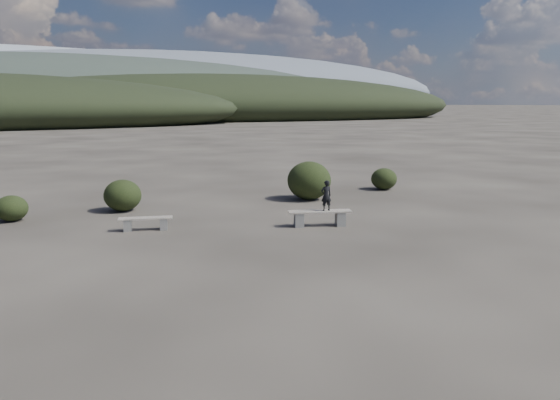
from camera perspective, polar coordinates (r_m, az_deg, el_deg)
name	(u,v)px	position (r m, az deg, el deg)	size (l,w,h in m)	color
ground	(311,274)	(12.64, 3.24, -7.75)	(1200.00, 1200.00, 0.00)	#2B2621
bench_left	(146,223)	(17.26, -13.86, -2.30)	(1.66, 0.70, 0.41)	slate
bench_right	(320,217)	(17.35, 4.18, -1.76)	(2.04, 0.99, 0.50)	slate
seated_person	(326,196)	(17.26, 4.85, 0.47)	(0.35, 0.23, 0.97)	black
shrub_a	(11,208)	(20.11, -26.26, -0.78)	(1.05, 1.05, 0.86)	black
shrub_b	(123,195)	(20.49, -16.13, 0.47)	(1.34, 1.34, 1.15)	black
shrub_d	(309,181)	(22.04, 3.06, 2.05)	(1.77, 1.77, 1.55)	black
shrub_e	(384,179)	(25.04, 10.81, 2.19)	(1.16, 1.16, 0.97)	black
mountain_ridges	(31,90)	(349.84, -24.56, 10.43)	(500.00, 400.00, 56.00)	black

